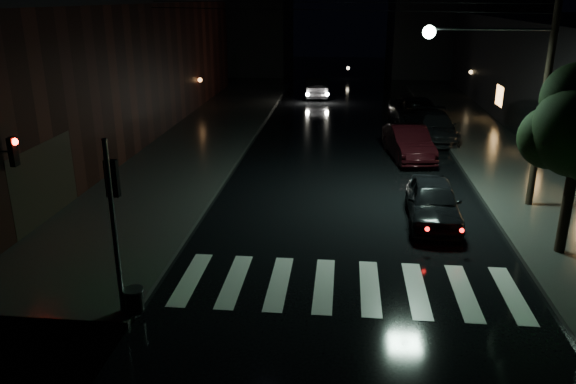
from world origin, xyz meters
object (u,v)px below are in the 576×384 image
(parked_car_a, at_px, (433,201))
(parked_car_b, at_px, (408,143))
(oncoming_car, at_px, (316,87))
(parked_car_d, at_px, (417,113))
(parked_car_c, at_px, (435,127))

(parked_car_a, bearing_deg, parked_car_b, 92.82)
(parked_car_a, xyz_separation_m, parked_car_b, (-0.03, 7.88, 0.04))
(parked_car_a, xyz_separation_m, oncoming_car, (-5.25, 24.45, 0.04))
(parked_car_a, distance_m, parked_car_b, 7.88)
(parked_car_d, relative_size, oncoming_car, 1.29)
(parked_car_b, xyz_separation_m, oncoming_car, (-5.22, 16.57, -0.01))
(parked_car_a, distance_m, parked_car_c, 11.80)
(parked_car_d, height_order, oncoming_car, parked_car_d)
(parked_car_b, bearing_deg, parked_car_a, -97.65)
(parked_car_c, bearing_deg, parked_car_d, 101.50)
(parked_car_c, relative_size, oncoming_car, 1.07)
(oncoming_car, bearing_deg, parked_car_c, 113.37)
(parked_car_c, bearing_deg, parked_car_a, -98.78)
(parked_car_a, relative_size, parked_car_c, 0.86)
(parked_car_d, bearing_deg, parked_car_c, -82.39)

